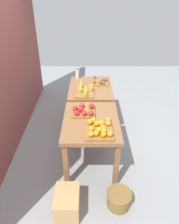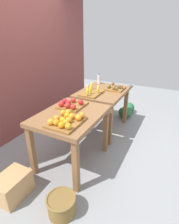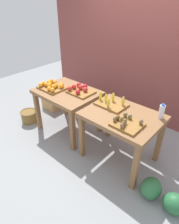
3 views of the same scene
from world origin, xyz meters
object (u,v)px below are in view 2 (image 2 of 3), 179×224
Objects in this scene: display_table_left at (71,121)px; banana_crate at (91,92)px; display_table_right at (103,97)px; water_bottle at (99,79)px; cardboard_produce_box at (13,186)px; wicker_basket at (61,205)px; watermelon_pile at (127,110)px; apple_bin at (71,104)px; orange_bin at (66,120)px; kiwi_bin at (115,88)px.

banana_crate reaches higher than display_table_left.
banana_crate reaches higher than display_table_right.
cardboard_produce_box is at bearing 179.29° from water_bottle.
display_table_right is 2.03m from wicker_basket.
cardboard_produce_box is at bearing 160.89° from display_table_left.
water_bottle is at bearing 126.61° from watermelon_pile.
watermelon_pile is (1.76, -0.40, -0.71)m from apple_bin.
orange_bin reaches higher than watermelon_pile.
orange_bin reaches higher than cardboard_produce_box.
watermelon_pile is (2.23, -0.18, -0.72)m from orange_bin.
kiwi_bin reaches higher than display_table_left.
kiwi_bin is at bearing -32.43° from banana_crate.
display_table_right reaches higher than cardboard_produce_box.
apple_bin reaches higher than orange_bin.
banana_crate is (1.11, 0.21, -0.01)m from orange_bin.
water_bottle reaches higher than display_table_left.
water_bottle is (0.70, 0.16, 0.06)m from banana_crate.
wicker_basket is 0.65m from cardboard_produce_box.
apple_bin reaches higher than cardboard_produce_box.
banana_crate is 1.10× the size of cardboard_produce_box.
kiwi_bin is 1.74× the size of water_bottle.
kiwi_bin is at bearing -7.92° from display_table_left.
watermelon_pile is 2.75m from wicker_basket.
water_bottle is 2.54m from wicker_basket.
banana_crate is 2.12× the size of water_bottle.
orange_bin is 0.52m from apple_bin.
cardboard_produce_box is (-0.07, 0.65, 0.03)m from wicker_basket.
wicker_basket is (-1.92, -0.35, -0.56)m from display_table_right.
orange_bin reaches higher than display_table_left.
display_table_left is 0.86m from banana_crate.
display_table_right is 0.94m from apple_bin.
banana_crate is 0.53m from kiwi_bin.
orange_bin is at bearing -154.96° from apple_bin.
watermelon_pile is 2.88m from cardboard_produce_box.
kiwi_bin is (1.29, -0.18, 0.15)m from display_table_left.
water_bottle is at bearing 9.94° from display_table_left.
orange_bin is 1.37× the size of wicker_basket.
watermelon_pile is (1.96, -0.29, -0.55)m from display_table_left.
banana_crate is 1.38m from watermelon_pile.
watermelon_pile reaches higher than wicker_basket.
orange_bin is 0.93m from wicker_basket.
kiwi_bin is 2.31m from cardboard_produce_box.
orange_bin is at bearing 175.30° from watermelon_pile.
cardboard_produce_box is at bearing 168.22° from watermelon_pile.
wicker_basket is at bearing -169.64° from display_table_right.
display_table_left is 0.33m from orange_bin.
cardboard_produce_box is at bearing 171.41° from display_table_right.
kiwi_bin reaches higher than cardboard_produce_box.
apple_bin is at bearing 173.03° from display_table_right.
orange_bin is 1.10× the size of cardboard_produce_box.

